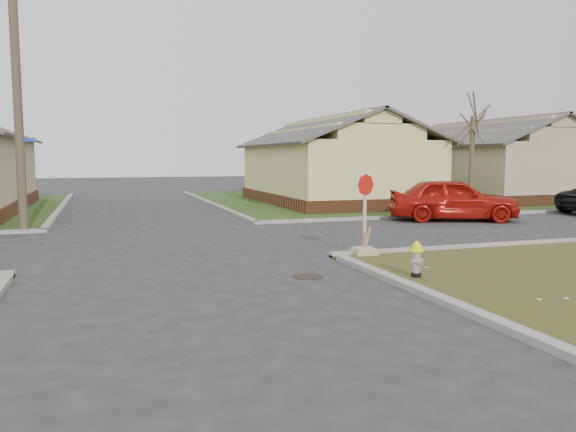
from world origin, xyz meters
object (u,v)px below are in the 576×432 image
object	(u,v)px
fire_hydrant	(416,257)
red_sedan	(453,199)
utility_pole	(17,87)
stop_sign	(364,237)

from	to	relation	value
fire_hydrant	red_sedan	size ratio (longest dim) A/B	0.15
utility_pole	fire_hydrant	distance (m)	13.94
fire_hydrant	stop_sign	world-z (taller)	stop_sign
utility_pole	fire_hydrant	xyz separation A→B (m)	(8.38, -10.31, -4.21)
utility_pole	red_sedan	world-z (taller)	utility_pole
stop_sign	red_sedan	distance (m)	9.06
utility_pole	stop_sign	bearing A→B (deg)	-41.65
utility_pole	red_sedan	xyz separation A→B (m)	(15.29, -1.56, -3.84)
fire_hydrant	utility_pole	bearing A→B (deg)	113.00
fire_hydrant	stop_sign	distance (m)	2.71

